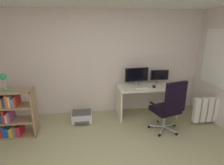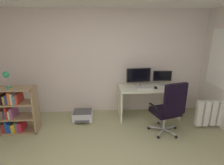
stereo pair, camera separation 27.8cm
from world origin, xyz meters
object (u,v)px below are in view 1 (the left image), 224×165
object	(u,v)px
bookshelf	(13,115)
desk_lamp	(3,78)
monitor_secondary	(159,76)
desk	(146,94)
office_chair	(169,106)
printer	(82,116)
keyboard	(143,87)
computer_mouse	(154,87)
radiator	(212,109)
monitor_main	(137,75)

from	to	relation	value
bookshelf	desk_lamp	bearing A→B (deg)	-179.92
monitor_secondary	bookshelf	distance (m)	3.31
desk	office_chair	size ratio (longest dim) A/B	1.23
bookshelf	printer	world-z (taller)	bookshelf
desk	keyboard	size ratio (longest dim) A/B	4.05
printer	keyboard	bearing A→B (deg)	-1.16
monitor_secondary	computer_mouse	bearing A→B (deg)	-132.73
desk	office_chair	distance (m)	0.83
office_chair	printer	xyz separation A→B (m)	(-1.75, 0.73, -0.49)
keyboard	printer	bearing A→B (deg)	179.93
radiator	keyboard	bearing A→B (deg)	161.30
monitor_secondary	radiator	bearing A→B (deg)	-36.81
monitor_main	keyboard	distance (m)	0.34
computer_mouse	bookshelf	distance (m)	3.04
monitor_secondary	keyboard	distance (m)	0.58
printer	monitor_secondary	bearing A→B (deg)	6.23
desk_lamp	radiator	bearing A→B (deg)	-1.68
computer_mouse	desk_lamp	xyz separation A→B (m)	(-3.05, -0.37, 0.43)
printer	monitor_main	bearing A→B (deg)	8.87
keyboard	bookshelf	bearing A→B (deg)	-171.11
computer_mouse	printer	size ratio (longest dim) A/B	0.22
office_chair	radiator	bearing A→B (deg)	10.25
keyboard	monitor_secondary	bearing A→B (deg)	26.80
desk	monitor_secondary	distance (m)	0.56
monitor_secondary	office_chair	size ratio (longest dim) A/B	0.39
monitor_secondary	bookshelf	xyz separation A→B (m)	(-3.22, -0.61, -0.51)
computer_mouse	office_chair	bearing A→B (deg)	-75.50
bookshelf	monitor_secondary	bearing A→B (deg)	10.74
office_chair	desk_lamp	size ratio (longest dim) A/B	3.42
bookshelf	printer	bearing A→B (deg)	17.06
monitor_main	radiator	size ratio (longest dim) A/B	0.65
computer_mouse	office_chair	xyz separation A→B (m)	(0.06, -0.71, -0.17)
keyboard	computer_mouse	world-z (taller)	computer_mouse
monitor_secondary	desk_lamp	xyz separation A→B (m)	(-3.27, -0.61, 0.24)
bookshelf	printer	xyz separation A→B (m)	(1.31, 0.40, -0.34)
monitor_main	monitor_secondary	distance (m)	0.58
monitor_main	office_chair	size ratio (longest dim) A/B	0.51
keyboard	office_chair	distance (m)	0.80
monitor_main	keyboard	size ratio (longest dim) A/B	1.69
monitor_secondary	desk_lamp	bearing A→B (deg)	-169.41
monitor_secondary	desk_lamp	size ratio (longest dim) A/B	1.33
keyboard	desk_lamp	distance (m)	2.84
keyboard	monitor_main	bearing A→B (deg)	110.45
desk_lamp	bookshelf	bearing A→B (deg)	0.08
monitor_main	bookshelf	bearing A→B (deg)	-167.00
office_chair	printer	distance (m)	1.96
computer_mouse	desk_lamp	size ratio (longest dim) A/B	0.30
monitor_main	radiator	world-z (taller)	monitor_main
radiator	desk	bearing A→B (deg)	155.72
desk_lamp	printer	xyz separation A→B (m)	(1.36, 0.40, -1.09)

